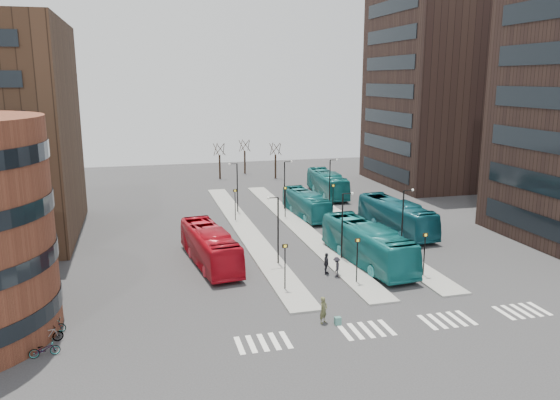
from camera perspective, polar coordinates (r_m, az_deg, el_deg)
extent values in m
plane|color=#29292B|center=(34.67, 13.31, -15.69)|extent=(160.00, 160.00, 0.00)
cube|color=gray|center=(60.01, -3.62, -3.08)|extent=(2.50, 45.00, 0.15)
cube|color=gray|center=(61.39, 1.88, -2.70)|extent=(2.50, 45.00, 0.15)
cube|color=gray|center=(63.31, 7.10, -2.32)|extent=(2.50, 45.00, 0.15)
cube|color=navy|center=(37.83, 6.05, -12.45)|extent=(0.44, 0.36, 0.54)
imported|color=#B70E1C|center=(49.10, -7.35, -4.80)|extent=(4.25, 12.17, 3.32)
imported|color=#166F71|center=(49.47, 9.08, -4.55)|extent=(4.17, 13.16, 3.61)
imported|color=#15656A|center=(65.70, 2.74, -0.40)|extent=(3.09, 10.95, 3.02)
imported|color=#124F5C|center=(60.33, 12.05, -1.65)|extent=(3.95, 12.48, 3.42)
imported|color=#146466|center=(77.66, 4.96, 1.72)|extent=(3.48, 12.30, 3.39)
imported|color=brown|center=(37.73, 4.56, -11.38)|extent=(0.82, 0.76, 1.87)
imported|color=black|center=(49.34, -5.35, -5.55)|extent=(1.12, 1.01, 1.87)
imported|color=black|center=(46.70, 4.86, -6.62)|extent=(0.65, 1.15, 1.84)
imported|color=black|center=(46.27, 5.93, -6.94)|extent=(1.00, 1.23, 1.66)
imported|color=gray|center=(36.49, -23.39, -14.12)|extent=(1.84, 0.90, 0.93)
imported|color=gray|center=(37.99, -23.03, -12.90)|extent=(1.84, 0.99, 1.06)
imported|color=gray|center=(39.48, -22.69, -12.00)|extent=(1.81, 0.89, 0.91)
cube|color=silver|center=(35.18, -4.25, -14.91)|extent=(0.35, 2.40, 0.01)
cube|color=silver|center=(35.31, -3.01, -14.79)|extent=(0.35, 2.40, 0.01)
cube|color=silver|center=(35.45, -1.79, -14.66)|extent=(0.35, 2.40, 0.01)
cube|color=silver|center=(35.60, -0.57, -14.53)|extent=(0.35, 2.40, 0.01)
cube|color=silver|center=(35.77, 0.63, -14.39)|extent=(0.35, 2.40, 0.01)
cube|color=silver|center=(36.92, 6.80, -13.58)|extent=(0.35, 2.40, 0.01)
cube|color=silver|center=(37.18, 7.91, -13.42)|extent=(0.35, 2.40, 0.01)
cube|color=silver|center=(37.45, 9.00, -13.25)|extent=(0.35, 2.40, 0.01)
cube|color=silver|center=(37.74, 10.07, -13.09)|extent=(0.35, 2.40, 0.01)
cube|color=silver|center=(38.04, 11.13, -12.92)|extent=(0.35, 2.40, 0.01)
cube|color=silver|center=(39.35, 15.16, -12.23)|extent=(0.35, 2.40, 0.01)
cube|color=silver|center=(39.71, 16.12, -12.06)|extent=(0.35, 2.40, 0.01)
cube|color=silver|center=(40.08, 17.06, -11.89)|extent=(0.35, 2.40, 0.01)
cube|color=silver|center=(40.46, 17.99, -11.72)|extent=(0.35, 2.40, 0.01)
cube|color=silver|center=(40.85, 18.89, -11.54)|extent=(0.35, 2.40, 0.01)
cube|color=silver|center=(42.50, 22.33, -10.86)|extent=(0.35, 2.40, 0.01)
cube|color=silver|center=(42.93, 23.15, -10.70)|extent=(0.35, 2.40, 0.01)
cube|color=silver|center=(43.38, 23.95, -10.53)|extent=(0.35, 2.40, 0.01)
cube|color=silver|center=(43.83, 24.73, -10.36)|extent=(0.35, 2.40, 0.01)
cube|color=silver|center=(44.29, 25.49, -10.20)|extent=(0.35, 2.40, 0.01)
cube|color=black|center=(58.11, 25.34, -2.34)|extent=(0.12, 16.00, 2.00)
cube|color=black|center=(57.30, 25.71, 1.53)|extent=(0.12, 16.00, 2.00)
cube|color=black|center=(56.76, 26.10, 5.50)|extent=(0.12, 16.00, 2.00)
cube|color=black|center=(56.50, 26.49, 9.52)|extent=(0.12, 16.00, 2.00)
cube|color=black|center=(56.52, 26.89, 13.56)|extent=(0.12, 16.00, 2.00)
cube|color=#2F1F1A|center=(89.98, 17.11, 11.23)|extent=(20.00, 20.00, 30.00)
cube|color=black|center=(86.26, 10.87, 3.17)|extent=(0.12, 16.00, 2.00)
cube|color=black|center=(85.71, 10.98, 5.81)|extent=(0.12, 16.00, 2.00)
cube|color=black|center=(85.35, 11.09, 8.47)|extent=(0.12, 16.00, 2.00)
cube|color=black|center=(85.18, 11.20, 11.16)|extent=(0.12, 16.00, 2.00)
cube|color=black|center=(85.19, 11.32, 13.84)|extent=(0.12, 16.00, 2.00)
cube|color=black|center=(85.39, 11.44, 16.53)|extent=(0.12, 16.00, 2.00)
cube|color=black|center=(85.78, 11.56, 19.19)|extent=(0.12, 16.00, 2.00)
cylinder|color=black|center=(42.64, 0.52, -7.07)|extent=(0.10, 0.10, 3.50)
cube|color=black|center=(42.08, 0.53, -4.82)|extent=(0.45, 0.10, 0.30)
cube|color=yellow|center=(42.03, 0.55, -4.85)|extent=(0.20, 0.02, 0.20)
cylinder|color=black|center=(63.30, -4.70, -0.57)|extent=(0.10, 0.10, 3.50)
cube|color=black|center=(62.93, -4.73, 0.98)|extent=(0.45, 0.10, 0.30)
cube|color=yellow|center=(62.87, -4.72, 0.97)|extent=(0.20, 0.02, 0.20)
cylinder|color=black|center=(44.50, 8.05, -6.34)|extent=(0.10, 0.10, 3.50)
cube|color=black|center=(43.97, 8.11, -4.18)|extent=(0.45, 0.10, 0.30)
cube|color=yellow|center=(43.92, 8.15, -4.20)|extent=(0.20, 0.02, 0.20)
cylinder|color=black|center=(64.57, 0.55, -0.26)|extent=(0.10, 0.10, 3.50)
cube|color=black|center=(64.21, 0.55, 1.26)|extent=(0.45, 0.10, 0.30)
cube|color=yellow|center=(64.15, 0.56, 1.25)|extent=(0.20, 0.02, 0.20)
cylinder|color=black|center=(47.06, 14.84, -5.59)|extent=(0.10, 0.10, 3.50)
cube|color=black|center=(46.56, 14.96, -3.54)|extent=(0.45, 0.10, 0.30)
cube|color=yellow|center=(46.51, 14.99, -3.56)|extent=(0.20, 0.02, 0.20)
cylinder|color=black|center=(66.36, 5.55, 0.03)|extent=(0.10, 0.10, 3.50)
cube|color=black|center=(66.01, 5.58, 1.51)|extent=(0.45, 0.10, 0.30)
cube|color=yellow|center=(65.95, 5.60, 1.50)|extent=(0.20, 0.02, 0.20)
cylinder|color=black|center=(48.03, -0.20, -3.24)|extent=(0.14, 0.14, 6.00)
cylinder|color=black|center=(47.19, -0.73, 0.23)|extent=(0.90, 0.08, 0.08)
sphere|color=silver|center=(47.09, -1.26, 0.20)|extent=(0.24, 0.24, 0.24)
cylinder|color=black|center=(67.06, -4.48, 1.27)|extent=(0.14, 0.14, 6.00)
cylinder|color=black|center=(66.46, -4.91, 3.79)|extent=(0.90, 0.08, 0.08)
sphere|color=silver|center=(66.39, -5.29, 3.77)|extent=(0.24, 0.24, 0.24)
cylinder|color=black|center=(49.81, 6.51, -2.74)|extent=(0.14, 0.14, 6.00)
cylinder|color=black|center=(49.28, 7.08, 0.67)|extent=(0.90, 0.08, 0.08)
sphere|color=silver|center=(49.44, 7.56, 0.69)|extent=(0.24, 0.24, 0.24)
cylinder|color=black|center=(68.35, 0.48, 1.52)|extent=(0.14, 0.14, 6.00)
cylinder|color=black|center=(67.96, 0.85, 4.03)|extent=(0.90, 0.08, 0.08)
sphere|color=silver|center=(68.08, 1.21, 4.04)|extent=(0.24, 0.24, 0.24)
cylinder|color=black|center=(52.23, 12.66, -2.25)|extent=(0.14, 0.14, 6.00)
cylinder|color=black|center=(51.77, 13.26, 1.00)|extent=(0.90, 0.08, 0.08)
sphere|color=silver|center=(51.98, 13.70, 1.02)|extent=(0.24, 0.24, 0.24)
cylinder|color=black|center=(70.13, 5.22, 1.76)|extent=(0.14, 0.14, 6.00)
cylinder|color=black|center=(69.79, 5.61, 4.19)|extent=(0.90, 0.08, 0.08)
sphere|color=silver|center=(69.94, 5.96, 4.20)|extent=(0.24, 0.24, 0.24)
cylinder|color=black|center=(90.81, -6.31, 3.46)|extent=(0.30, 0.30, 4.00)
cylinder|color=black|center=(90.51, -5.91, 5.29)|extent=(0.10, 1.56, 1.95)
cylinder|color=black|center=(91.09, -6.28, 5.33)|extent=(1.48, 0.59, 1.97)
cylinder|color=black|center=(90.73, -6.75, 5.29)|extent=(0.90, 1.31, 1.99)
cylinder|color=black|center=(89.92, -6.67, 5.23)|extent=(0.89, 1.31, 1.99)
cylinder|color=black|center=(89.78, -6.16, 5.23)|extent=(1.48, 0.58, 1.97)
cylinder|color=black|center=(95.54, -3.69, 3.96)|extent=(0.30, 0.30, 4.00)
cylinder|color=black|center=(95.28, -3.30, 5.70)|extent=(0.10, 1.56, 1.95)
cylinder|color=black|center=(95.84, -3.67, 5.74)|extent=(1.48, 0.59, 1.97)
cylinder|color=black|center=(95.45, -4.10, 5.70)|extent=(0.90, 1.31, 1.99)
cylinder|color=black|center=(94.64, -4.01, 5.64)|extent=(0.89, 1.31, 1.99)
cylinder|color=black|center=(94.54, -3.51, 5.64)|extent=(1.48, 0.58, 1.97)
cylinder|color=black|center=(90.61, -0.48, 3.52)|extent=(0.30, 0.30, 4.00)
cylinder|color=black|center=(90.37, -0.05, 5.35)|extent=(0.10, 1.56, 1.95)
cylinder|color=black|center=(90.89, -0.45, 5.39)|extent=(1.48, 0.59, 1.97)
cylinder|color=black|center=(90.46, -0.89, 5.35)|extent=(0.90, 1.31, 1.99)
cylinder|color=black|center=(89.67, -0.77, 5.29)|extent=(0.89, 1.31, 1.99)
cylinder|color=black|center=(89.61, -0.24, 5.29)|extent=(1.48, 0.58, 1.97)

